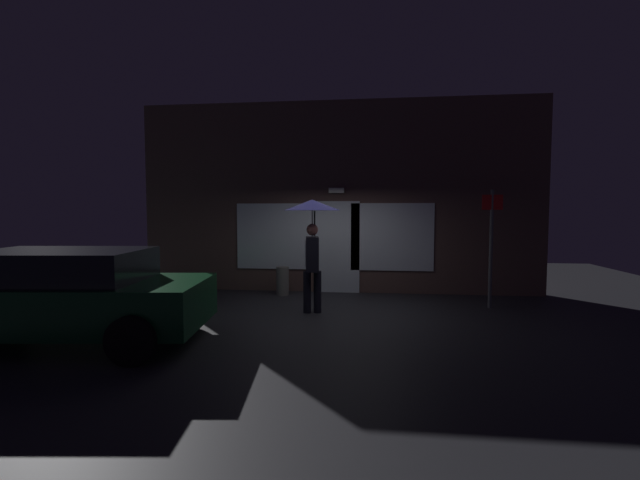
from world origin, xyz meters
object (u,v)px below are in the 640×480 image
(person_with_umbrella, at_px, (312,225))
(street_sign_post, at_px, (491,241))
(parked_car, at_px, (63,295))
(sidewalk_bollard, at_px, (283,281))

(person_with_umbrella, distance_m, street_sign_post, 3.62)
(parked_car, distance_m, sidewalk_bollard, 4.71)
(person_with_umbrella, relative_size, parked_car, 0.51)
(street_sign_post, relative_size, sidewalk_bollard, 3.57)
(person_with_umbrella, relative_size, sidewalk_bollard, 3.26)
(parked_car, distance_m, street_sign_post, 7.61)
(street_sign_post, bearing_deg, sidewalk_bollard, 169.41)
(person_with_umbrella, distance_m, parked_car, 4.23)
(street_sign_post, xyz_separation_m, sidewalk_bollard, (-4.44, 0.83, -1.02))
(person_with_umbrella, xyz_separation_m, parked_car, (-3.38, -2.35, -0.98))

